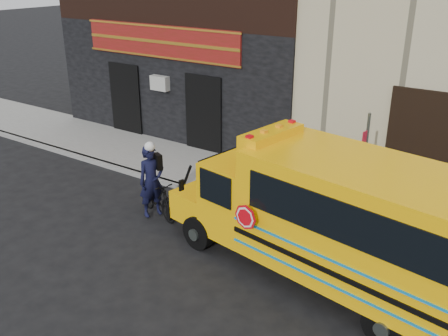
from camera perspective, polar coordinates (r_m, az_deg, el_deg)
ground at (r=11.69m, az=-5.18°, el=-9.21°), size 120.00×120.00×0.00m
curb at (r=13.50m, az=1.77°, el=-4.16°), size 40.00×0.20×0.15m
sidewalk at (r=14.67m, az=4.92°, el=-1.98°), size 40.00×3.00×0.15m
school_bus at (r=10.09m, az=12.21°, el=-5.29°), size 7.16×3.23×2.92m
sign_pole at (r=11.81m, az=15.57°, el=-0.39°), size 0.07×0.27×3.08m
bicycle at (r=12.98m, az=-7.62°, el=-3.36°), size 1.77×1.00×1.03m
cyclist at (r=12.78m, az=-8.26°, el=-1.69°), size 0.70×0.81×1.89m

